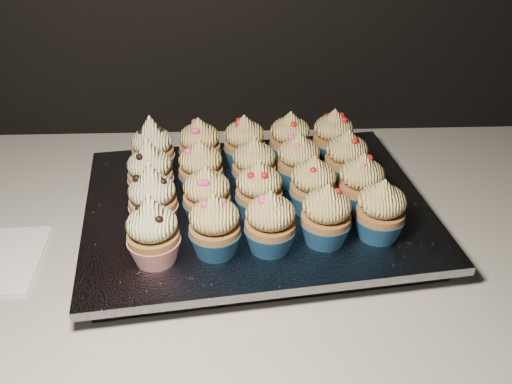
# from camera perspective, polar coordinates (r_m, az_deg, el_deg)

# --- Properties ---
(worktop) EXTENTS (2.44, 0.64, 0.04)m
(worktop) POSITION_cam_1_polar(r_m,az_deg,el_deg) (0.82, 5.30, -4.44)
(worktop) COLOR beige
(worktop) RESTS_ON cabinet
(baking_tray) EXTENTS (0.47, 0.38, 0.02)m
(baking_tray) POSITION_cam_1_polar(r_m,az_deg,el_deg) (0.81, -0.00, -2.33)
(baking_tray) COLOR black
(baking_tray) RESTS_ON worktop
(foil_lining) EXTENTS (0.51, 0.42, 0.01)m
(foil_lining) POSITION_cam_1_polar(r_m,az_deg,el_deg) (0.80, -0.00, -1.33)
(foil_lining) COLOR silver
(foil_lining) RESTS_ON baking_tray
(cupcake_0) EXTENTS (0.06, 0.06, 0.10)m
(cupcake_0) POSITION_cam_1_polar(r_m,az_deg,el_deg) (0.68, -10.27, -4.03)
(cupcake_0) COLOR #B31823
(cupcake_0) RESTS_ON foil_lining
(cupcake_1) EXTENTS (0.06, 0.06, 0.08)m
(cupcake_1) POSITION_cam_1_polar(r_m,az_deg,el_deg) (0.68, -4.16, -3.46)
(cupcake_1) COLOR navy
(cupcake_1) RESTS_ON foil_lining
(cupcake_2) EXTENTS (0.06, 0.06, 0.08)m
(cupcake_2) POSITION_cam_1_polar(r_m,az_deg,el_deg) (0.69, 1.42, -3.13)
(cupcake_2) COLOR navy
(cupcake_2) RESTS_ON foil_lining
(cupcake_3) EXTENTS (0.06, 0.06, 0.08)m
(cupcake_3) POSITION_cam_1_polar(r_m,az_deg,el_deg) (0.70, 7.03, -2.40)
(cupcake_3) COLOR navy
(cupcake_3) RESTS_ON foil_lining
(cupcake_4) EXTENTS (0.06, 0.06, 0.08)m
(cupcake_4) POSITION_cam_1_polar(r_m,az_deg,el_deg) (0.72, 12.36, -1.88)
(cupcake_4) COLOR navy
(cupcake_4) RESTS_ON foil_lining
(cupcake_5) EXTENTS (0.06, 0.06, 0.10)m
(cupcake_5) POSITION_cam_1_polar(r_m,az_deg,el_deg) (0.74, -10.29, -0.71)
(cupcake_5) COLOR #B31823
(cupcake_5) RESTS_ON foil_lining
(cupcake_6) EXTENTS (0.06, 0.06, 0.08)m
(cupcake_6) POSITION_cam_1_polar(r_m,az_deg,el_deg) (0.74, -4.92, -0.48)
(cupcake_6) COLOR navy
(cupcake_6) RESTS_ON foil_lining
(cupcake_7) EXTENTS (0.06, 0.06, 0.08)m
(cupcake_7) POSITION_cam_1_polar(r_m,az_deg,el_deg) (0.75, 0.31, 0.05)
(cupcake_7) COLOR navy
(cupcake_7) RESTS_ON foil_lining
(cupcake_8) EXTENTS (0.06, 0.06, 0.08)m
(cupcake_8) POSITION_cam_1_polar(r_m,az_deg,el_deg) (0.76, 5.73, 0.59)
(cupcake_8) COLOR navy
(cupcake_8) RESTS_ON foil_lining
(cupcake_9) EXTENTS (0.06, 0.06, 0.08)m
(cupcake_9) POSITION_cam_1_polar(r_m,az_deg,el_deg) (0.77, 10.46, 0.82)
(cupcake_9) COLOR navy
(cupcake_9) RESTS_ON foil_lining
(cupcake_10) EXTENTS (0.06, 0.06, 0.10)m
(cupcake_10) POSITION_cam_1_polar(r_m,az_deg,el_deg) (0.80, -10.55, 1.95)
(cupcake_10) COLOR #B31823
(cupcake_10) RESTS_ON foil_lining
(cupcake_11) EXTENTS (0.06, 0.06, 0.08)m
(cupcake_11) POSITION_cam_1_polar(r_m,az_deg,el_deg) (0.80, -5.53, 2.29)
(cupcake_11) COLOR navy
(cupcake_11) RESTS_ON foil_lining
(cupcake_12) EXTENTS (0.06, 0.06, 0.08)m
(cupcake_12) POSITION_cam_1_polar(r_m,az_deg,el_deg) (0.80, -0.19, 2.59)
(cupcake_12) COLOR navy
(cupcake_12) RESTS_ON foil_lining
(cupcake_13) EXTENTS (0.06, 0.06, 0.08)m
(cupcake_13) POSITION_cam_1_polar(r_m,az_deg,el_deg) (0.82, 4.25, 3.04)
(cupcake_13) COLOR navy
(cupcake_13) RESTS_ON foil_lining
(cupcake_14) EXTENTS (0.06, 0.06, 0.08)m
(cupcake_14) POSITION_cam_1_polar(r_m,az_deg,el_deg) (0.83, 9.02, 3.32)
(cupcake_14) COLOR navy
(cupcake_14) RESTS_ON foil_lining
(cupcake_15) EXTENTS (0.06, 0.06, 0.10)m
(cupcake_15) POSITION_cam_1_polar(r_m,az_deg,el_deg) (0.86, -10.30, 4.25)
(cupcake_15) COLOR #B31823
(cupcake_15) RESTS_ON foil_lining
(cupcake_16) EXTENTS (0.06, 0.06, 0.08)m
(cupcake_16) POSITION_cam_1_polar(r_m,az_deg,el_deg) (0.86, -5.65, 4.60)
(cupcake_16) COLOR navy
(cupcake_16) RESTS_ON foil_lining
(cupcake_17) EXTENTS (0.06, 0.06, 0.08)m
(cupcake_17) POSITION_cam_1_polar(r_m,az_deg,el_deg) (0.86, -1.16, 4.91)
(cupcake_17) COLOR navy
(cupcake_17) RESTS_ON foil_lining
(cupcake_18) EXTENTS (0.06, 0.06, 0.08)m
(cupcake_18) POSITION_cam_1_polar(r_m,az_deg,el_deg) (0.88, 3.40, 5.28)
(cupcake_18) COLOR navy
(cupcake_18) RESTS_ON foil_lining
(cupcake_19) EXTENTS (0.06, 0.06, 0.08)m
(cupcake_19) POSITION_cam_1_polar(r_m,az_deg,el_deg) (0.89, 7.71, 5.50)
(cupcake_19) COLOR navy
(cupcake_19) RESTS_ON foil_lining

